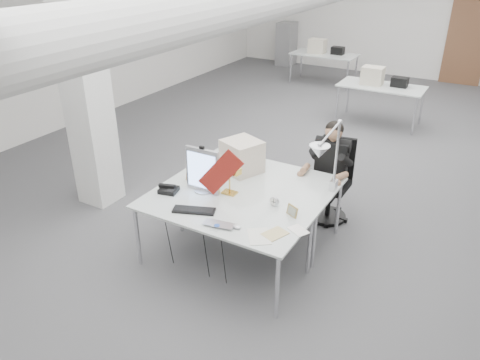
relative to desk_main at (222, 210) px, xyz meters
The scene contains 23 objects.
room_shell 2.80m from the desk_main, 89.21° to the left, with size 10.04×14.04×3.24m.
desk_main is the anchor object (origin of this frame).
desk_second 0.90m from the desk_main, 90.00° to the left, with size 1.80×0.90×0.03m, color silver.
bg_desk_a 5.50m from the desk_main, 87.92° to the left, with size 1.60×0.80×0.03m, color silver.
bg_desk_b 7.91m from the desk_main, 103.16° to the left, with size 1.60×0.80×0.03m, color silver.
filing_cabinet 9.80m from the desk_main, 110.93° to the left, with size 0.45×0.55×1.20m, color gray.
office_chair 1.72m from the desk_main, 68.64° to the left, with size 0.46×0.46×0.94m, color black, non-canonical shape.
seated_person 1.66m from the desk_main, 68.01° to the left, with size 0.47×0.59×0.89m, color black, non-canonical shape.
monitor 0.53m from the desk_main, 148.15° to the left, with size 0.41×0.04×0.50m, color #B1B1B6.
pennant 0.40m from the desk_main, 123.07° to the left, with size 0.54×0.01×0.22m, color maroon.
keyboard 0.29m from the desk_main, 141.95° to the right, with size 0.43×0.14×0.02m, color black.
laptop 0.36m from the desk_main, 65.43° to the right, with size 0.31×0.20×0.02m, color #A4A4A9.
mouse 0.40m from the desk_main, 36.47° to the right, with size 0.09×0.06×0.03m, color silver.
bankers_lamp 0.40m from the desk_main, 107.54° to the left, with size 0.32×0.13×0.37m, color #D68F43, non-canonical shape.
desk_phone 0.71m from the desk_main, behind, with size 0.19×0.18×0.05m, color black.
picture_frame_left 0.74m from the desk_main, 150.61° to the left, with size 0.14×0.01×0.11m, color #AE7C4B.
picture_frame_right 0.73m from the desk_main, 19.91° to the left, with size 0.14×0.01×0.11m, color tan.
desk_clock 0.56m from the desk_main, 38.00° to the left, with size 0.10×0.10×0.03m, color #B2B3B7.
paper_stack_a 0.62m from the desk_main, 23.92° to the right, with size 0.20×0.29×0.01m, color silver.
paper_stack_b 0.69m from the desk_main, 11.74° to the right, with size 0.17×0.23×0.01m, color #D1BB7D.
paper_stack_c 0.85m from the desk_main, ahead, with size 0.19×0.13×0.01m, color white.
beige_monitor 0.96m from the desk_main, 106.70° to the left, with size 0.41×0.39×0.39m, color beige.
architect_lamp 1.21m from the desk_main, 40.46° to the left, with size 0.25×0.72×0.93m, color #B8B9BD, non-canonical shape.
Camera 1 is at (2.24, -6.01, 3.21)m, focal length 35.00 mm.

